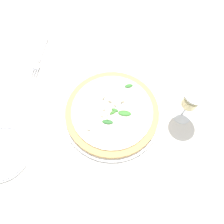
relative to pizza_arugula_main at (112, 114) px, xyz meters
name	(u,v)px	position (x,y,z in m)	size (l,w,h in m)	color
ground_plane	(115,115)	(0.00, 0.01, -0.02)	(6.00, 6.00, 0.00)	silver
pizza_arugula_main	(112,114)	(0.00, 0.00, 0.00)	(0.35, 0.35, 0.05)	white
wine_glass	(193,99)	(-0.01, 0.25, 0.10)	(0.09, 0.09, 0.17)	white
napkin	(41,56)	(-0.25, -0.30, -0.01)	(0.12, 0.09, 0.01)	silver
fork	(40,56)	(-0.24, -0.30, -0.01)	(0.20, 0.04, 0.00)	silver
side_plate_white	(1,153)	(0.15, -0.36, -0.01)	(0.19, 0.19, 0.02)	white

